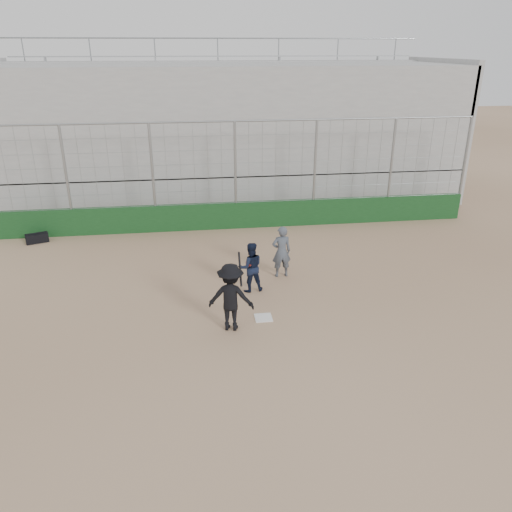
{
  "coord_description": "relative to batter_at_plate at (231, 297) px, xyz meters",
  "views": [
    {
      "loc": [
        -1.71,
        -11.06,
        6.46
      ],
      "look_at": [
        0.0,
        1.4,
        1.15
      ],
      "focal_mm": 35.0,
      "sensor_mm": 36.0,
      "label": 1
    }
  ],
  "objects": [
    {
      "name": "backstop",
      "position": [
        0.86,
        7.38,
        0.09
      ],
      "size": [
        18.1,
        0.25,
        4.04
      ],
      "color": "#123A17",
      "rests_on": "ground"
    },
    {
      "name": "ground",
      "position": [
        0.86,
        0.38,
        -0.86
      ],
      "size": [
        90.0,
        90.0,
        0.0
      ],
      "primitive_type": "plane",
      "color": "#866348",
      "rests_on": "ground"
    },
    {
      "name": "catcher_crouched",
      "position": [
        0.73,
        1.95,
        -0.36
      ],
      "size": [
        0.79,
        0.65,
        1.01
      ],
      "color": "black",
      "rests_on": "ground"
    },
    {
      "name": "equipment_bag",
      "position": [
        -6.31,
        6.77,
        -0.7
      ],
      "size": [
        0.82,
        0.56,
        0.36
      ],
      "color": "black",
      "rests_on": "ground"
    },
    {
      "name": "bleachers",
      "position": [
        0.86,
        12.33,
        2.06
      ],
      "size": [
        20.25,
        6.7,
        6.98
      ],
      "color": "#959595",
      "rests_on": "ground"
    },
    {
      "name": "home_plate",
      "position": [
        0.86,
        0.38,
        -0.85
      ],
      "size": [
        0.44,
        0.44,
        0.02
      ],
      "primitive_type": "cube",
      "color": "white",
      "rests_on": "ground"
    },
    {
      "name": "batter_at_plate",
      "position": [
        0.0,
        0.0,
        0.0
      ],
      "size": [
        1.24,
        0.89,
        1.88
      ],
      "color": "black",
      "rests_on": "ground"
    },
    {
      "name": "umpire",
      "position": [
        1.77,
        2.83,
        -0.15
      ],
      "size": [
        0.61,
        0.43,
        1.43
      ],
      "primitive_type": "imported",
      "rotation": [
        0.0,
        0.0,
        3.22
      ],
      "color": "#464E59",
      "rests_on": "ground"
    }
  ]
}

